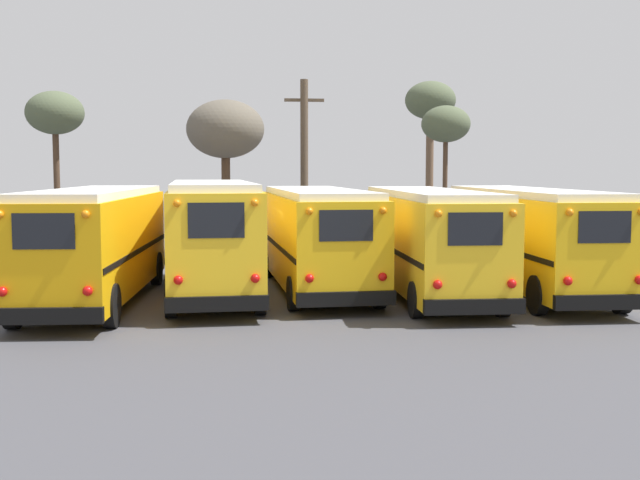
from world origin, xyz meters
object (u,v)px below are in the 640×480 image
object	(u,v)px
school_bus_2	(317,236)
bare_tree_2	(430,105)
bare_tree_3	(55,115)
school_bus_1	(212,234)
school_bus_3	(428,238)
utility_pole	(304,163)
bare_tree_0	(225,131)
bare_tree_1	(446,126)
school_bus_0	(95,241)
school_bus_4	(528,236)

from	to	relation	value
school_bus_2	bare_tree_2	size ratio (longest dim) A/B	1.11
bare_tree_3	school_bus_2	bearing A→B (deg)	-53.21
bare_tree_2	school_bus_1	bearing A→B (deg)	-119.41
school_bus_2	school_bus_3	distance (m)	3.39
school_bus_2	utility_pole	distance (m)	12.48
school_bus_1	school_bus_2	world-z (taller)	school_bus_1
school_bus_2	bare_tree_3	bearing A→B (deg)	126.79
bare_tree_0	bare_tree_2	world-z (taller)	bare_tree_2
bare_tree_3	school_bus_3	bearing A→B (deg)	-48.18
bare_tree_0	bare_tree_1	xyz separation A→B (m)	(11.13, 4.82, 0.53)
school_bus_0	bare_tree_3	xyz separation A→B (m)	(-4.31, 15.91, 4.46)
bare_tree_3	utility_pole	bearing A→B (deg)	-9.99
school_bus_3	bare_tree_2	distance (m)	22.69
utility_pole	bare_tree_3	world-z (taller)	utility_pole
school_bus_4	bare_tree_1	bearing A→B (deg)	83.31
school_bus_0	utility_pole	xyz separation A→B (m)	(7.06, 13.90, 2.24)
school_bus_2	utility_pole	bearing A→B (deg)	86.61
school_bus_0	school_bus_1	world-z (taller)	school_bus_1
school_bus_0	school_bus_2	world-z (taller)	school_bus_0
school_bus_4	school_bus_0	bearing A→B (deg)	-176.35
bare_tree_1	bare_tree_2	distance (m)	4.33
school_bus_4	bare_tree_0	world-z (taller)	bare_tree_0
school_bus_2	bare_tree_1	size ratio (longest dim) A/B	1.38
school_bus_3	bare_tree_1	xyz separation A→B (m)	(5.15, 17.22, 4.23)
school_bus_4	bare_tree_3	distance (m)	23.17
school_bus_2	school_bus_0	bearing A→B (deg)	-165.32
utility_pole	bare_tree_1	xyz separation A→B (m)	(7.59, 3.78, 1.94)
utility_pole	school_bus_1	bearing A→B (deg)	-106.84
school_bus_3	school_bus_4	size ratio (longest dim) A/B	0.95
school_bus_2	bare_tree_3	xyz separation A→B (m)	(-10.65, 14.25, 4.51)
school_bus_4	bare_tree_3	bearing A→B (deg)	138.37
school_bus_0	school_bus_2	size ratio (longest dim) A/B	1.04
school_bus_3	school_bus_1	bearing A→B (deg)	174.72
bare_tree_2	school_bus_3	bearing A→B (deg)	-104.10
school_bus_2	school_bus_3	size ratio (longest dim) A/B	0.95
school_bus_0	bare_tree_0	world-z (taller)	bare_tree_0
school_bus_4	utility_pole	world-z (taller)	utility_pole
school_bus_3	utility_pole	bearing A→B (deg)	100.30
bare_tree_0	bare_tree_1	size ratio (longest dim) A/B	0.97
school_bus_1	school_bus_4	size ratio (longest dim) A/B	0.91
utility_pole	school_bus_3	bearing A→B (deg)	-79.70
school_bus_2	bare_tree_0	distance (m)	12.13
bare_tree_2	bare_tree_3	bearing A→B (deg)	-162.94
school_bus_2	bare_tree_2	bearing A→B (deg)	67.05
school_bus_0	utility_pole	bearing A→B (deg)	63.07
school_bus_2	bare_tree_1	world-z (taller)	bare_tree_1
bare_tree_2	bare_tree_1	bearing A→B (deg)	-92.93
school_bus_1	bare_tree_1	distance (m)	20.62
school_bus_0	bare_tree_2	size ratio (longest dim) A/B	1.15
school_bus_1	school_bus_4	world-z (taller)	school_bus_1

